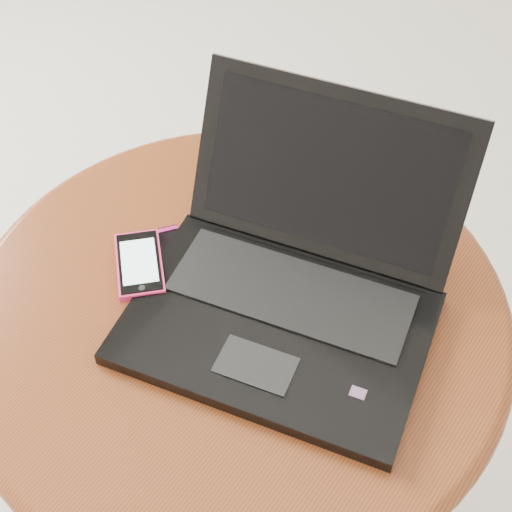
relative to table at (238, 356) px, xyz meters
The scene contains 4 objects.
table is the anchor object (origin of this frame).
laptop 0.17m from the table, 37.16° to the left, with size 0.41×0.40×0.21m.
phone_black 0.16m from the table, behind, with size 0.13×0.11×0.01m.
phone_pink 0.18m from the table, 166.03° to the right, with size 0.11×0.11×0.01m.
Camera 1 is at (0.39, -0.51, 1.26)m, focal length 52.78 mm.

